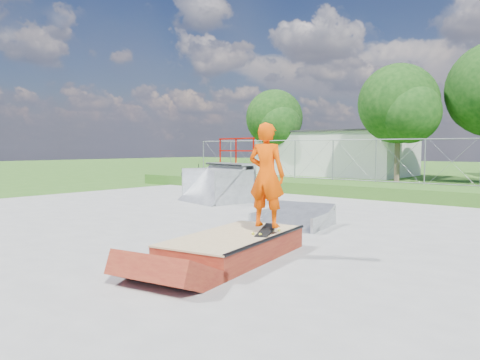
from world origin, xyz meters
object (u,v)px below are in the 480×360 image
at_px(quarter_pipe, 215,170).
at_px(skater, 267,179).
at_px(grind_box, 234,247).
at_px(flat_bank_ramp, 293,217).

xyz_separation_m(quarter_pipe, skater, (6.33, -5.48, 0.25)).
height_order(grind_box, quarter_pipe, quarter_pipe).
distance_m(quarter_pipe, skater, 8.38).
xyz_separation_m(flat_bank_ramp, skater, (1.34, -2.91, 1.14)).
distance_m(grind_box, quarter_pipe, 8.49).
relative_size(quarter_pipe, flat_bank_ramp, 1.33).
bearing_deg(skater, flat_bank_ramp, -76.76).
relative_size(grind_box, quarter_pipe, 1.35).
bearing_deg(skater, grind_box, 42.24).
bearing_deg(grind_box, skater, 44.11).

